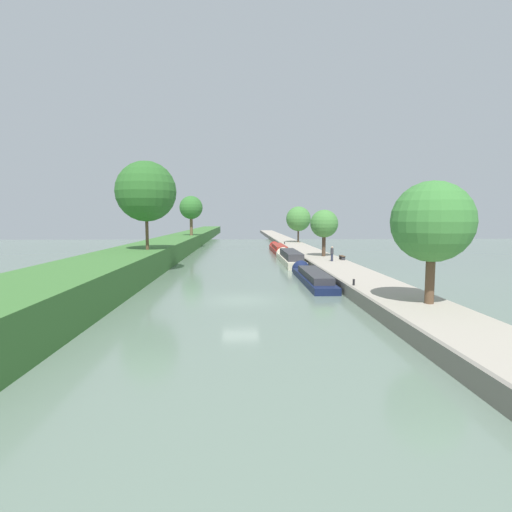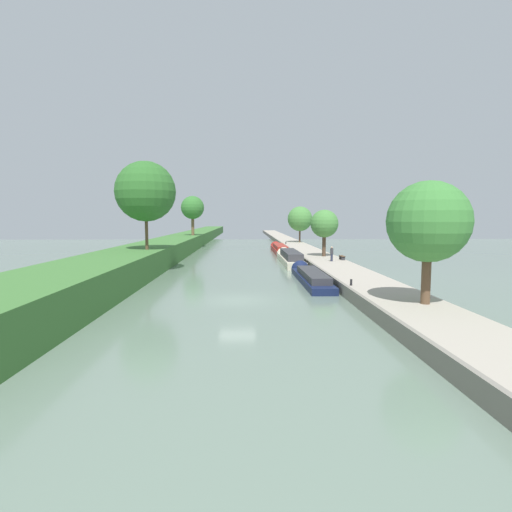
# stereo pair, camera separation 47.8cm
# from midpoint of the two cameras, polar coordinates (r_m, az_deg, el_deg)

# --- Properties ---
(ground_plane) EXTENTS (160.00, 160.00, 0.00)m
(ground_plane) POSITION_cam_midpoint_polar(r_m,az_deg,el_deg) (28.10, -2.16, -6.24)
(ground_plane) COLOR slate
(left_grassy_bank) EXTENTS (6.37, 260.00, 2.39)m
(left_grassy_bank) POSITION_cam_midpoint_polar(r_m,az_deg,el_deg) (30.08, -23.69, -3.61)
(left_grassy_bank) COLOR #3D7033
(left_grassy_bank) RESTS_ON ground_plane
(right_towpath) EXTENTS (4.38, 260.00, 0.85)m
(right_towpath) POSITION_cam_midpoint_polar(r_m,az_deg,el_deg) (29.66, 17.66, -5.04)
(right_towpath) COLOR #A89E8E
(right_towpath) RESTS_ON ground_plane
(stone_quay) EXTENTS (0.25, 260.00, 0.90)m
(stone_quay) POSITION_cam_midpoint_polar(r_m,az_deg,el_deg) (28.98, 13.32, -5.13)
(stone_quay) COLOR gray
(stone_quay) RESTS_ON ground_plane
(narrowboat_navy) EXTENTS (1.98, 13.34, 1.89)m
(narrowboat_navy) POSITION_cam_midpoint_polar(r_m,az_deg,el_deg) (36.62, 7.97, -2.86)
(narrowboat_navy) COLOR #141E42
(narrowboat_navy) RESTS_ON ground_plane
(narrowboat_cream) EXTENTS (2.18, 15.29, 2.26)m
(narrowboat_cream) POSITION_cam_midpoint_polar(r_m,az_deg,el_deg) (51.38, 5.02, -0.22)
(narrowboat_cream) COLOR beige
(narrowboat_cream) RESTS_ON ground_plane
(narrowboat_red) EXTENTS (2.01, 16.14, 1.92)m
(narrowboat_red) POSITION_cam_midpoint_polar(r_m,az_deg,el_deg) (67.48, 3.48, 1.03)
(narrowboat_red) COLOR maroon
(narrowboat_red) RESTS_ON ground_plane
(tree_rightbank_near) EXTENTS (4.52, 4.52, 6.87)m
(tree_rightbank_near) POSITION_cam_midpoint_polar(r_m,az_deg,el_deg) (24.46, 23.60, 4.40)
(tree_rightbank_near) COLOR brown
(tree_rightbank_near) RESTS_ON right_towpath
(tree_rightbank_midnear) EXTENTS (3.48, 3.48, 5.85)m
(tree_rightbank_midnear) POSITION_cam_midpoint_polar(r_m,az_deg,el_deg) (51.54, 9.86, 4.47)
(tree_rightbank_midnear) COLOR #4C3828
(tree_rightbank_midnear) RESTS_ON right_towpath
(tree_rightbank_midfar) EXTENTS (4.88, 4.88, 7.08)m
(tree_rightbank_midfar) POSITION_cam_midpoint_polar(r_m,az_deg,el_deg) (80.82, 6.37, 5.22)
(tree_rightbank_midfar) COLOR #4C3828
(tree_rightbank_midfar) RESTS_ON right_towpath
(tree_leftbank_downstream) EXTENTS (6.15, 6.15, 9.04)m
(tree_leftbank_downstream) POSITION_cam_midpoint_polar(r_m,az_deg,el_deg) (43.29, -14.97, 8.77)
(tree_leftbank_downstream) COLOR brown
(tree_leftbank_downstream) RESTS_ON left_grassy_bank
(tree_leftbank_upstream) EXTENTS (4.32, 4.32, 7.37)m
(tree_leftbank_upstream) POSITION_cam_midpoint_polar(r_m,az_deg,el_deg) (77.22, -8.75, 6.72)
(tree_leftbank_upstream) COLOR brown
(tree_leftbank_upstream) RESTS_ON left_grassy_bank
(person_walking) EXTENTS (0.34, 0.34, 1.66)m
(person_walking) POSITION_cam_midpoint_polar(r_m,az_deg,el_deg) (45.83, 10.91, 0.35)
(person_walking) COLOR #282D42
(person_walking) RESTS_ON right_towpath
(mooring_bollard_near) EXTENTS (0.16, 0.16, 0.45)m
(mooring_bollard_near) POSITION_cam_midpoint_polar(r_m,az_deg,el_deg) (29.82, 13.70, -3.62)
(mooring_bollard_near) COLOR black
(mooring_bollard_near) RESTS_ON right_towpath
(mooring_bollard_far) EXTENTS (0.16, 0.16, 0.45)m
(mooring_bollard_far) POSITION_cam_midpoint_polar(r_m,az_deg,el_deg) (74.93, 4.41, 1.86)
(mooring_bollard_far) COLOR black
(mooring_bollard_far) RESTS_ON right_towpath
(park_bench) EXTENTS (0.44, 1.50, 0.47)m
(park_bench) POSITION_cam_midpoint_polar(r_m,az_deg,el_deg) (47.76, 12.30, -0.11)
(park_bench) COLOR #333338
(park_bench) RESTS_ON right_towpath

